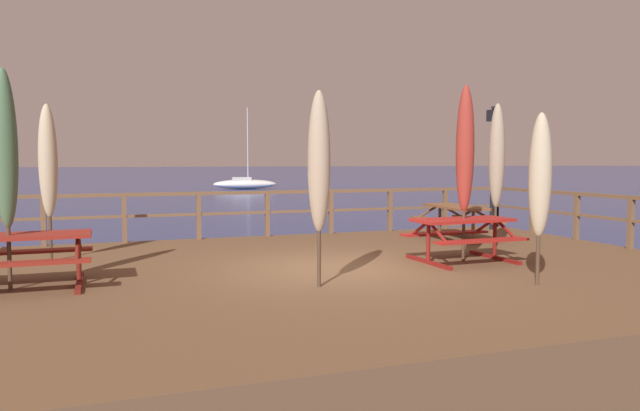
# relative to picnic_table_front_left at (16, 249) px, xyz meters

# --- Properties ---
(ground_plane) EXTENTS (600.00, 600.00, 0.00)m
(ground_plane) POSITION_rel_picnic_table_front_left_xyz_m (4.74, 0.03, -1.40)
(ground_plane) COLOR navy
(wooden_deck) EXTENTS (13.19, 9.17, 0.84)m
(wooden_deck) POSITION_rel_picnic_table_front_left_xyz_m (4.74, 0.03, -0.98)
(wooden_deck) COLOR brown
(wooden_deck) RESTS_ON ground
(railing_waterside_far) EXTENTS (12.99, 0.10, 1.09)m
(railing_waterside_far) POSITION_rel_picnic_table_front_left_xyz_m (4.74, 4.46, 0.18)
(railing_waterside_far) COLOR brown
(railing_waterside_far) RESTS_ON wooden_deck
(railing_side_right) EXTENTS (0.10, 8.97, 1.09)m
(railing_side_right) POSITION_rel_picnic_table_front_left_xyz_m (11.18, 0.03, 0.17)
(railing_side_right) COLOR brown
(railing_side_right) RESTS_ON wooden_deck
(picnic_table_front_left) EXTENTS (1.98, 1.42, 0.78)m
(picnic_table_front_left) POSITION_rel_picnic_table_front_left_xyz_m (0.00, 0.00, 0.00)
(picnic_table_front_left) COLOR maroon
(picnic_table_front_left) RESTS_ON wooden_deck
(picnic_table_mid_right) EXTENTS (1.55, 2.05, 0.78)m
(picnic_table_mid_right) POSITION_rel_picnic_table_front_left_xyz_m (8.70, 2.58, -0.00)
(picnic_table_mid_right) COLOR brown
(picnic_table_mid_right) RESTS_ON wooden_deck
(picnic_table_back_left) EXTENTS (1.81, 1.46, 0.78)m
(picnic_table_back_left) POSITION_rel_picnic_table_front_left_xyz_m (7.14, -0.11, -0.01)
(picnic_table_back_left) COLOR maroon
(picnic_table_back_left) RESTS_ON wooden_deck
(patio_umbrella_tall_mid_left) EXTENTS (0.32, 0.32, 3.04)m
(patio_umbrella_tall_mid_left) POSITION_rel_picnic_table_front_left_xyz_m (-0.08, -0.05, 1.37)
(patio_umbrella_tall_mid_left) COLOR #4C3828
(patio_umbrella_tall_mid_left) RESTS_ON wooden_deck
(patio_umbrella_tall_back_left) EXTENTS (0.32, 0.32, 2.77)m
(patio_umbrella_tall_back_left) POSITION_rel_picnic_table_front_left_xyz_m (4.02, -1.27, 1.20)
(patio_umbrella_tall_back_left) COLOR #4C3828
(patio_umbrella_tall_back_left) RESTS_ON wooden_deck
(patio_umbrella_tall_back_right) EXTENTS (0.32, 0.32, 3.12)m
(patio_umbrella_tall_back_right) POSITION_rel_picnic_table_front_left_xyz_m (7.18, -0.08, 1.42)
(patio_umbrella_tall_back_right) COLOR #4C3828
(patio_umbrella_tall_back_right) RESTS_ON wooden_deck
(patio_umbrella_short_front) EXTENTS (0.32, 0.32, 2.79)m
(patio_umbrella_short_front) POSITION_rel_picnic_table_front_left_xyz_m (0.23, 2.38, 1.21)
(patio_umbrella_short_front) COLOR #4C3828
(patio_umbrella_short_front) RESTS_ON wooden_deck
(patio_umbrella_short_back) EXTENTS (0.32, 0.32, 2.95)m
(patio_umbrella_short_back) POSITION_rel_picnic_table_front_left_xyz_m (8.68, 1.06, 1.32)
(patio_umbrella_short_back) COLOR #4C3828
(patio_umbrella_short_back) RESTS_ON wooden_deck
(patio_umbrella_tall_front) EXTENTS (0.32, 0.32, 2.48)m
(patio_umbrella_tall_front) POSITION_rel_picnic_table_front_left_xyz_m (7.04, -2.19, 1.01)
(patio_umbrella_tall_front) COLOR #4C3828
(patio_umbrella_tall_front) RESTS_ON wooden_deck
(lamp_post_hooked) EXTENTS (0.49, 0.57, 3.20)m
(lamp_post_hooked) POSITION_rel_picnic_table_front_left_xyz_m (10.51, 3.76, 1.55)
(lamp_post_hooked) COLOR black
(lamp_post_hooked) RESTS_ON wooden_deck
(sailboat_distant) EXTENTS (6.18, 2.51, 7.72)m
(sailboat_distant) POSITION_rel_picnic_table_front_left_xyz_m (13.28, 46.43, -0.89)
(sailboat_distant) COLOR white
(sailboat_distant) RESTS_ON ground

